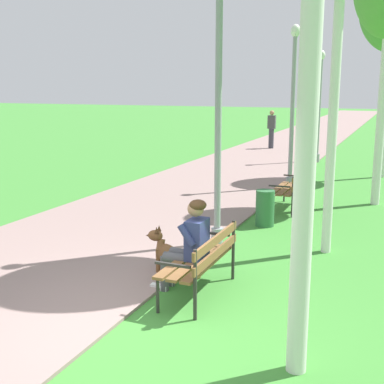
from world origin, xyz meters
TOP-DOWN VIEW (x-y plane):
  - ground_plane at (0.00, 0.00)m, footprint 120.00×120.00m
  - paved_path at (-2.24, 24.00)m, footprint 4.14×60.00m
  - park_bench_near at (0.40, 1.16)m, footprint 0.55×1.50m
  - park_bench_mid at (0.44, 6.28)m, footprint 0.55×1.50m
  - person_seated_on_near_bench at (0.19, 1.21)m, footprint 0.74×0.49m
  - dog_brown at (-0.29, 1.66)m, footprint 0.83×0.30m
  - lamp_post_near at (-0.16, 3.22)m, footprint 0.24×0.24m
  - lamp_post_mid at (-0.08, 8.58)m, footprint 0.24×0.24m
  - lamp_post_far at (-0.21, 13.66)m, footprint 0.24×0.24m
  - litter_bin at (0.27, 4.73)m, footprint 0.36×0.36m
  - pedestrian_distant at (-2.66, 16.79)m, footprint 0.32×0.22m

SIDE VIEW (x-z plane):
  - ground_plane at x=0.00m, z-range 0.00..0.00m
  - paved_path at x=-2.24m, z-range 0.00..0.04m
  - dog_brown at x=-0.29m, z-range -0.09..0.61m
  - litter_bin at x=0.27m, z-range 0.00..0.70m
  - park_bench_near at x=0.40m, z-range 0.09..0.94m
  - park_bench_mid at x=0.44m, z-range 0.09..0.94m
  - person_seated_on_near_bench at x=0.19m, z-range 0.06..1.31m
  - pedestrian_distant at x=-2.66m, z-range 0.02..1.67m
  - lamp_post_far at x=-0.21m, z-range 0.07..3.92m
  - lamp_post_mid at x=-0.08m, z-range 0.07..4.24m
  - lamp_post_near at x=-0.16m, z-range 0.08..4.79m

